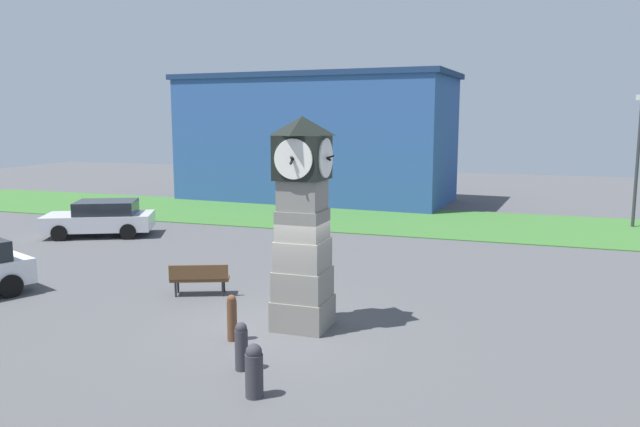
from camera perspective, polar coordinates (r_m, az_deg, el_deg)
The scene contains 10 objects.
ground_plane at distance 14.77m, azimuth -3.25°, elevation -10.50°, with size 87.18×87.18×0.00m, color #4C4C4F.
clock_tower at distance 14.30m, azimuth -1.60°, elevation -1.30°, with size 1.51×1.43×4.90m.
bollard_near_tower at distance 14.00m, azimuth -8.05°, elevation -9.38°, with size 0.22×0.22×1.04m.
bollard_mid_row at distance 12.45m, azimuth -7.20°, elevation -11.92°, with size 0.26×0.26×0.96m.
bollard_far_row at distance 11.30m, azimuth -6.05°, elevation -14.06°, with size 0.32×0.32×0.98m.
car_far_lot at distance 27.37m, azimuth -19.38°, elevation -0.38°, with size 4.72×3.67×1.46m.
bench at distance 17.56m, azimuth -10.96°, elevation -5.72°, with size 1.68×1.10×0.90m.
street_lamp_near_road at distance 30.85m, azimuth 27.09°, elevation 5.11°, with size 0.50×0.24×5.85m.
warehouse_blue_far at distance 37.13m, azimuth -0.43°, elevation 6.95°, with size 16.50×7.83×7.35m.
grass_verge_far at distance 30.25m, azimuth 4.21°, elevation -0.47°, with size 52.31×7.93×0.04m, color #386B2D.
Camera 1 is at (5.32, -12.88, 4.87)m, focal length 35.00 mm.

